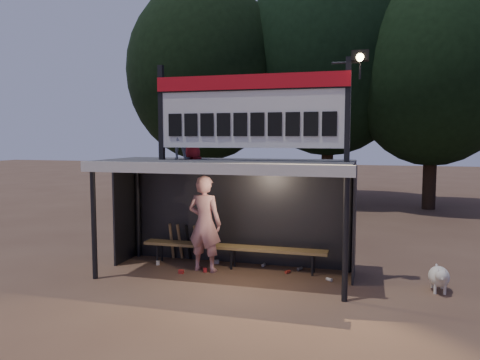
# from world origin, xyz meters

# --- Properties ---
(ground) EXTENTS (80.00, 80.00, 0.00)m
(ground) POSITION_xyz_m (0.00, 0.00, 0.00)
(ground) COLOR brown
(ground) RESTS_ON ground
(player) EXTENTS (0.78, 0.56, 2.00)m
(player) POSITION_xyz_m (-0.50, 0.19, 1.00)
(player) COLOR silver
(player) RESTS_ON ground
(child_a) EXTENTS (0.45, 0.35, 0.90)m
(child_a) POSITION_xyz_m (-1.00, 0.12, 2.77)
(child_a) COLOR slate
(child_a) RESTS_ON dugout_shelter
(child_b) EXTENTS (0.57, 0.50, 0.98)m
(child_b) POSITION_xyz_m (-0.81, 0.37, 2.81)
(child_b) COLOR maroon
(child_b) RESTS_ON dugout_shelter
(dugout_shelter) EXTENTS (5.10, 2.08, 2.32)m
(dugout_shelter) POSITION_xyz_m (0.00, 0.24, 1.85)
(dugout_shelter) COLOR #38383A
(dugout_shelter) RESTS_ON ground
(scoreboard_assembly) EXTENTS (4.10, 0.27, 1.99)m
(scoreboard_assembly) POSITION_xyz_m (0.56, -0.01, 3.32)
(scoreboard_assembly) COLOR black
(scoreboard_assembly) RESTS_ON dugout_shelter
(bench) EXTENTS (4.00, 0.35, 0.48)m
(bench) POSITION_xyz_m (0.00, 0.55, 0.43)
(bench) COLOR olive
(bench) RESTS_ON ground
(tree_left) EXTENTS (6.46, 6.46, 9.27)m
(tree_left) POSITION_xyz_m (-4.00, 10.00, 5.51)
(tree_left) COLOR black
(tree_left) RESTS_ON ground
(tree_mid) EXTENTS (7.22, 7.22, 10.36)m
(tree_mid) POSITION_xyz_m (1.00, 11.50, 6.17)
(tree_mid) COLOR black
(tree_mid) RESTS_ON ground
(tree_right) EXTENTS (6.08, 6.08, 8.72)m
(tree_right) POSITION_xyz_m (5.00, 10.50, 5.19)
(tree_right) COLOR black
(tree_right) RESTS_ON ground
(dog) EXTENTS (0.36, 0.81, 0.49)m
(dog) POSITION_xyz_m (4.01, 0.05, 0.28)
(dog) COLOR beige
(dog) RESTS_ON ground
(bats) EXTENTS (0.68, 0.35, 0.84)m
(bats) POSITION_xyz_m (-1.23, 0.82, 0.43)
(bats) COLOR #A7814E
(bats) RESTS_ON ground
(litter) EXTENTS (3.83, 1.06, 0.08)m
(litter) POSITION_xyz_m (0.19, 0.40, 0.04)
(litter) COLOR #B01E1F
(litter) RESTS_ON ground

